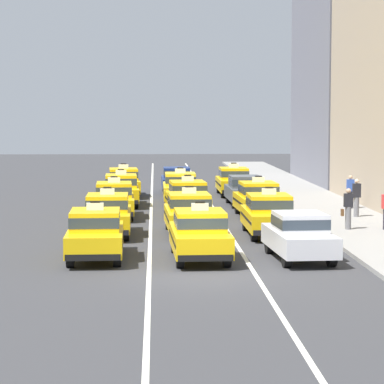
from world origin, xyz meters
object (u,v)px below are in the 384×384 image
object	(u,v)px
taxi_right_third	(258,199)
taxi_right_second	(269,214)
taxi_left_nearest	(95,233)
taxi_right_fifth	(233,181)
taxi_left_fifth	(123,182)
taxi_left_second	(108,214)
sedan_right_nearest	(299,234)
pedestrian_near_crosswalk	(348,209)
taxi_center_fourth	(180,187)
taxi_center_nearest	(200,234)
pedestrian_trailing	(357,198)
taxi_center_third	(188,197)
sedan_right_fourth	(245,190)
pedestrian_by_storefront	(351,192)
sedan_center_fifth	(177,179)
taxi_center_second	(189,213)
taxi_left_third	(114,199)
taxi_left_fourth	(121,189)

from	to	relation	value
taxi_right_third	taxi_right_second	bearing A→B (deg)	-92.88
taxi_left_nearest	taxi_right_fifth	world-z (taller)	same
taxi_left_fifth	taxi_right_fifth	size ratio (longest dim) A/B	1.02
taxi_left_second	sedan_right_nearest	world-z (taller)	taxi_left_second
taxi_left_nearest	sedan_right_nearest	bearing A→B (deg)	-3.22
taxi_left_fifth	sedan_right_nearest	xyz separation A→B (m)	(6.60, -22.63, -0.03)
taxi_left_fifth	pedestrian_near_crosswalk	size ratio (longest dim) A/B	2.79
taxi_left_nearest	taxi_center_fourth	bearing A→B (deg)	79.58
pedestrian_near_crosswalk	taxi_center_nearest	bearing A→B (deg)	-134.89
taxi_right_fifth	pedestrian_near_crosswalk	world-z (taller)	taxi_right_fifth
taxi_right_third	pedestrian_trailing	bearing A→B (deg)	-15.20
taxi_center_nearest	pedestrian_near_crosswalk	bearing A→B (deg)	45.11
taxi_center_third	sedan_right_fourth	world-z (taller)	taxi_center_third
taxi_left_second	pedestrian_by_storefront	xyz separation A→B (m)	(11.57, 8.41, 0.09)
taxi_right_second	taxi_right_third	size ratio (longest dim) A/B	0.99
sedan_center_fifth	pedestrian_by_storefront	xyz separation A→B (m)	(8.38, -10.29, 0.12)
taxi_center_second	taxi_center_third	distance (m)	6.41
taxi_left_third	sedan_right_fourth	xyz separation A→B (m)	(6.63, 5.28, -0.03)
taxi_center_nearest	pedestrian_by_storefront	world-z (taller)	taxi_center_nearest
taxi_left_fourth	sedan_right_fourth	xyz separation A→B (m)	(6.51, -0.04, -0.03)
sedan_center_fifth	sedan_right_nearest	size ratio (longest dim) A/B	0.98
pedestrian_by_storefront	pedestrian_trailing	bearing A→B (deg)	-98.37
taxi_left_third	sedan_center_fifth	world-z (taller)	taxi_left_third
taxi_left_nearest	taxi_right_third	distance (m)	13.49
taxi_left_third	pedestrian_by_storefront	distance (m)	11.83
taxi_center_second	taxi_right_second	xyz separation A→B (m)	(3.13, -0.59, 0.00)
sedan_center_fifth	pedestrian_near_crosswalk	xyz separation A→B (m)	(6.50, -18.24, 0.14)
taxi_center_second	taxi_center_fourth	bearing A→B (deg)	89.99
taxi_right_fifth	taxi_center_second	bearing A→B (deg)	-101.11
sedan_right_nearest	taxi_right_second	distance (m)	5.78
taxi_center_second	taxi_right_fifth	distance (m)	17.03
taxi_left_fifth	taxi_right_second	xyz separation A→B (m)	(6.32, -16.86, 0.00)
sedan_right_fourth	taxi_left_third	bearing A→B (deg)	-141.43
taxi_left_fifth	taxi_center_fourth	distance (m)	5.17
taxi_left_fifth	taxi_center_fourth	size ratio (longest dim) A/B	1.02
sedan_center_fifth	pedestrian_near_crosswalk	world-z (taller)	pedestrian_near_crosswalk
taxi_center_second	taxi_right_second	distance (m)	3.18
taxi_center_fourth	sedan_right_fourth	bearing A→B (deg)	-19.63
taxi_left_fifth	pedestrian_trailing	size ratio (longest dim) A/B	2.71
taxi_left_fourth	taxi_left_fifth	distance (m)	5.24
sedan_center_fifth	pedestrian_trailing	world-z (taller)	pedestrian_trailing
taxi_left_nearest	taxi_right_second	xyz separation A→B (m)	(6.47, 5.39, 0.00)
taxi_right_second	taxi_left_nearest	bearing A→B (deg)	-140.18
taxi_left_nearest	pedestrian_near_crosswalk	xyz separation A→B (m)	(9.80, 6.12, 0.11)
pedestrian_trailing	sedan_center_fifth	bearing A→B (deg)	119.50
taxi_left_third	taxi_left_fifth	xyz separation A→B (m)	(0.06, 10.56, 0.00)
taxi_left_third	taxi_center_nearest	bearing A→B (deg)	-74.29
sedan_center_fifth	sedan_right_fourth	xyz separation A→B (m)	(3.42, -7.38, 0.00)
taxi_center_fourth	taxi_right_second	world-z (taller)	same
taxi_right_second	sedan_right_fourth	world-z (taller)	taxi_right_second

